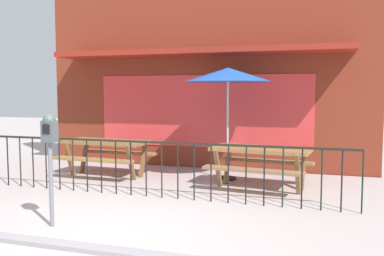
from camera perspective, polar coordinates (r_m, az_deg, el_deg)
The scene contains 8 objects.
ground at distance 5.71m, azimuth -12.75°, elevation -13.65°, with size 40.00×40.00×0.00m, color #B3A6A3.
pub_storefront at distance 10.14m, azimuth 1.65°, elevation 7.65°, with size 7.92×1.46×4.57m.
patio_fence_front at distance 7.22m, azimuth -5.21°, elevation -4.20°, with size 6.68×0.04×0.97m.
picnic_table_left at distance 9.17m, azimuth -11.56°, elevation -2.65°, with size 1.86×1.45×0.79m.
picnic_table_right at distance 7.93m, azimuth 9.26°, elevation -3.80°, with size 1.94×1.56×0.79m.
patio_umbrella at distance 8.58m, azimuth 4.91°, elevation 7.08°, with size 1.77×1.77×2.29m.
parking_meter_far at distance 5.87m, azimuth -18.75°, elevation -1.56°, with size 0.18×0.17×1.51m.
curb_edge at distance 5.24m, azimuth -16.04°, elevation -15.43°, with size 11.09×0.20×0.11m, color gray.
Camera 1 is at (2.74, -4.67, 1.81)m, focal length 39.30 mm.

